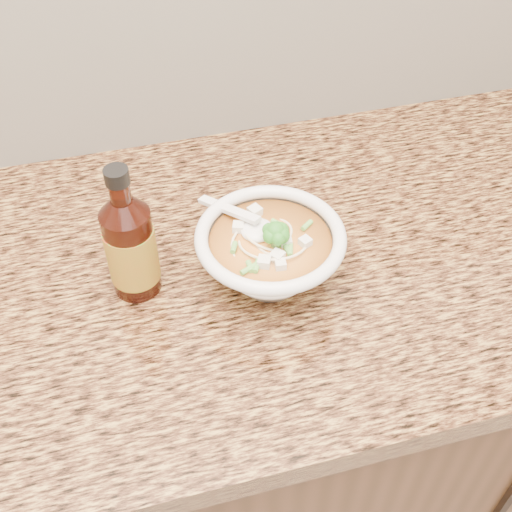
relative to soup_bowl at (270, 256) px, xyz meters
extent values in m
cube|color=beige|center=(-0.17, 0.37, 0.20)|extent=(4.00, 0.02, 0.50)
cube|color=#352010|center=(-0.17, 0.06, -0.52)|extent=(4.00, 0.65, 0.86)
cube|color=#AA833E|center=(-0.17, 0.06, -0.07)|extent=(4.00, 0.68, 0.04)
cylinder|color=white|center=(0.00, 0.00, -0.04)|extent=(0.08, 0.08, 0.01)
torus|color=white|center=(0.00, 0.00, 0.04)|extent=(0.20, 0.20, 0.02)
torus|color=beige|center=(0.01, 0.00, 0.03)|extent=(0.08, 0.08, 0.00)
torus|color=beige|center=(0.01, -0.01, 0.03)|extent=(0.08, 0.08, 0.00)
torus|color=beige|center=(0.02, 0.02, 0.03)|extent=(0.14, 0.14, 0.00)
torus|color=beige|center=(0.00, -0.02, 0.02)|extent=(0.08, 0.08, 0.00)
torus|color=beige|center=(0.01, 0.00, 0.02)|extent=(0.09, 0.09, 0.00)
torus|color=beige|center=(0.00, 0.02, 0.02)|extent=(0.09, 0.09, 0.00)
cube|color=silver|center=(0.01, 0.04, 0.03)|extent=(0.02, 0.02, 0.02)
cube|color=silver|center=(0.01, -0.03, 0.03)|extent=(0.02, 0.02, 0.02)
cube|color=silver|center=(0.01, -0.02, 0.03)|extent=(0.02, 0.02, 0.02)
cube|color=silver|center=(0.03, -0.04, 0.03)|extent=(0.02, 0.02, 0.02)
cube|color=silver|center=(0.05, -0.02, 0.03)|extent=(0.02, 0.02, 0.01)
cube|color=silver|center=(0.03, 0.00, 0.03)|extent=(0.02, 0.02, 0.02)
cube|color=silver|center=(-0.03, -0.02, 0.03)|extent=(0.02, 0.02, 0.02)
cube|color=silver|center=(0.01, -0.02, 0.03)|extent=(0.02, 0.02, 0.01)
ellipsoid|color=#196014|center=(0.01, -0.01, 0.05)|extent=(0.04, 0.04, 0.03)
cylinder|color=#63B044|center=(-0.04, 0.01, 0.03)|extent=(0.01, 0.02, 0.01)
cylinder|color=#63B044|center=(0.03, -0.02, 0.03)|extent=(0.02, 0.02, 0.01)
cylinder|color=#63B044|center=(-0.04, 0.05, 0.03)|extent=(0.02, 0.02, 0.01)
cylinder|color=#63B044|center=(0.00, 0.03, 0.03)|extent=(0.01, 0.02, 0.01)
cylinder|color=#63B044|center=(-0.03, 0.02, 0.03)|extent=(0.02, 0.02, 0.01)
cylinder|color=#63B044|center=(0.05, -0.01, 0.03)|extent=(0.02, 0.02, 0.01)
cylinder|color=#63B044|center=(0.05, 0.03, 0.03)|extent=(0.01, 0.02, 0.01)
cylinder|color=#63B044|center=(-0.01, 0.03, 0.03)|extent=(0.02, 0.01, 0.01)
ellipsoid|color=white|center=(-0.01, 0.02, 0.03)|extent=(0.05, 0.05, 0.02)
cube|color=white|center=(-0.04, 0.06, 0.04)|extent=(0.07, 0.10, 0.03)
cylinder|color=#3E1108|center=(-0.18, 0.04, 0.02)|extent=(0.09, 0.09, 0.14)
cylinder|color=#3E1108|center=(-0.18, 0.04, 0.13)|extent=(0.03, 0.03, 0.03)
cylinder|color=black|center=(-0.18, 0.04, 0.15)|extent=(0.04, 0.04, 0.02)
cylinder|color=red|center=(-0.18, 0.04, 0.02)|extent=(0.09, 0.09, 0.09)
camera|label=1|loc=(-0.18, -0.59, 0.63)|focal=45.00mm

